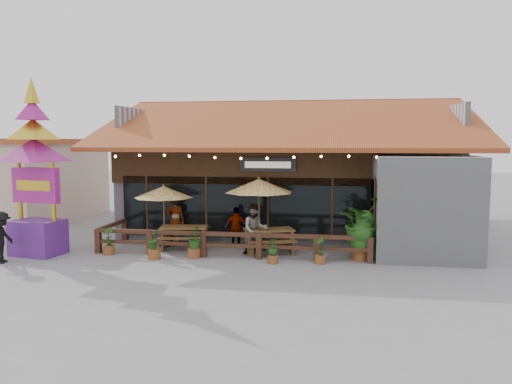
% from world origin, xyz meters
% --- Properties ---
extents(ground, '(100.00, 100.00, 0.00)m').
position_xyz_m(ground, '(0.00, 0.00, 0.00)').
color(ground, gray).
rests_on(ground, ground).
extents(restaurant_building, '(15.50, 14.73, 6.09)m').
position_xyz_m(restaurant_building, '(0.26, 6.61, 2.21)').
color(restaurant_building, '#AAAAAF').
rests_on(restaurant_building, ground).
extents(patio_railing, '(10.00, 2.60, 0.92)m').
position_xyz_m(patio_railing, '(-2.25, -0.27, 0.61)').
color(patio_railing, '#4C2C1B').
rests_on(patio_railing, ground).
extents(neighbor_building, '(8.40, 8.40, 4.22)m').
position_xyz_m(neighbor_building, '(-15.00, 6.00, 2.14)').
color(neighbor_building, beige).
rests_on(neighbor_building, ground).
extents(umbrella_left, '(2.67, 2.67, 2.45)m').
position_xyz_m(umbrella_left, '(-4.49, 1.02, 2.14)').
color(umbrella_left, brown).
rests_on(umbrella_left, ground).
extents(umbrella_right, '(3.41, 3.41, 2.79)m').
position_xyz_m(umbrella_right, '(-0.74, 1.02, 2.43)').
color(umbrella_right, brown).
rests_on(umbrella_right, ground).
extents(picnic_table_left, '(1.98, 1.77, 0.86)m').
position_xyz_m(picnic_table_left, '(-3.62, 0.82, 0.58)').
color(picnic_table_left, brown).
rests_on(picnic_table_left, ground).
extents(picnic_table_right, '(2.22, 2.07, 0.87)m').
position_xyz_m(picnic_table_right, '(-0.30, 0.64, 0.59)').
color(picnic_table_right, brown).
rests_on(picnic_table_right, ground).
extents(thai_sign_tower, '(2.93, 2.93, 6.87)m').
position_xyz_m(thai_sign_tower, '(-8.54, -1.06, 3.63)').
color(thai_sign_tower, '#5A2381').
rests_on(thai_sign_tower, ground).
extents(tropical_plant, '(2.14, 2.16, 2.26)m').
position_xyz_m(tropical_plant, '(3.02, -0.09, 1.29)').
color(tropical_plant, brown).
rests_on(tropical_plant, ground).
extents(diner_a, '(0.73, 0.51, 1.93)m').
position_xyz_m(diner_a, '(-4.17, 1.47, 0.97)').
color(diner_a, '#392312').
rests_on(diner_a, ground).
extents(diner_b, '(1.03, 0.88, 1.86)m').
position_xyz_m(diner_b, '(-0.76, 0.18, 0.93)').
color(diner_b, '#392312').
rests_on(diner_b, ground).
extents(diner_c, '(0.94, 0.45, 1.57)m').
position_xyz_m(diner_c, '(-1.66, 1.34, 0.78)').
color(diner_c, '#392312').
rests_on(diner_c, ground).
extents(pedestrian, '(0.78, 1.20, 1.75)m').
position_xyz_m(pedestrian, '(-9.03, -2.39, 0.88)').
color(pedestrian, black).
rests_on(pedestrian, ground).
extents(planter_a, '(0.41, 0.41, 1.00)m').
position_xyz_m(planter_a, '(-6.01, -0.66, 0.42)').
color(planter_a, brown).
rests_on(planter_a, ground).
extents(planter_b, '(0.48, 0.51, 1.09)m').
position_xyz_m(planter_b, '(-4.14, -1.08, 0.49)').
color(planter_b, brown).
rests_on(planter_b, ground).
extents(planter_c, '(0.86, 0.87, 1.09)m').
position_xyz_m(planter_c, '(-2.80, -0.72, 0.61)').
color(planter_c, brown).
rests_on(planter_c, ground).
extents(planter_d, '(0.45, 0.45, 0.88)m').
position_xyz_m(planter_d, '(0.06, -1.06, 0.42)').
color(planter_d, brown).
rests_on(planter_d, ground).
extents(planter_e, '(0.37, 0.39, 0.92)m').
position_xyz_m(planter_e, '(1.64, -0.87, 0.39)').
color(planter_e, brown).
rests_on(planter_e, ground).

